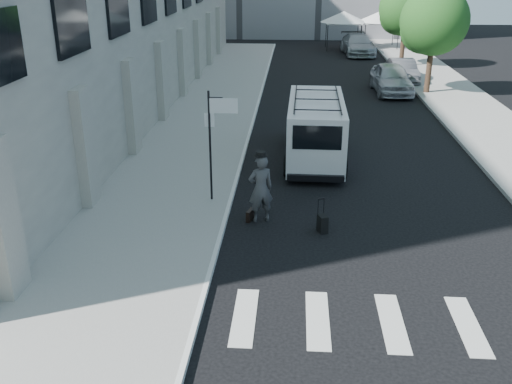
# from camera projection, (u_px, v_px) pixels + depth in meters

# --- Properties ---
(ground) EXTENTS (120.00, 120.00, 0.00)m
(ground) POSITION_uv_depth(u_px,v_px,m) (292.00, 253.00, 15.20)
(ground) COLOR black
(ground) RESTS_ON ground
(sidewalk_left) EXTENTS (4.50, 48.00, 0.15)m
(sidewalk_left) POSITION_uv_depth(u_px,v_px,m) (215.00, 106.00, 30.23)
(sidewalk_left) COLOR gray
(sidewalk_left) RESTS_ON ground
(sidewalk_right) EXTENTS (4.00, 56.00, 0.15)m
(sidewalk_right) POSITION_uv_depth(u_px,v_px,m) (451.00, 94.00, 33.07)
(sidewalk_right) COLOR gray
(sidewalk_right) RESTS_ON ground
(sign_pole) EXTENTS (1.03, 0.07, 3.50)m
(sign_pole) POSITION_uv_depth(u_px,v_px,m) (217.00, 123.00, 17.31)
(sign_pole) COLOR black
(sign_pole) RESTS_ON sidewalk_left
(tree_near) EXTENTS (3.80, 3.83, 6.03)m
(tree_near) POSITION_uv_depth(u_px,v_px,m) (432.00, 23.00, 31.84)
(tree_near) COLOR black
(tree_near) RESTS_ON ground
(tree_far) EXTENTS (3.80, 3.83, 6.03)m
(tree_far) POSITION_uv_depth(u_px,v_px,m) (404.00, 10.00, 40.16)
(tree_far) COLOR black
(tree_far) RESTS_ON ground
(tent_left) EXTENTS (4.00, 4.00, 3.20)m
(tent_left) POSITION_uv_depth(u_px,v_px,m) (344.00, 17.00, 49.03)
(tent_left) COLOR black
(tent_left) RESTS_ON ground
(tent_right) EXTENTS (4.00, 4.00, 3.20)m
(tent_right) POSITION_uv_depth(u_px,v_px,m) (381.00, 17.00, 49.29)
(tent_right) COLOR black
(tent_right) RESTS_ON ground
(businessman) EXTENTS (0.87, 0.72, 2.06)m
(businessman) POSITION_uv_depth(u_px,v_px,m) (261.00, 189.00, 16.72)
(businessman) COLOR #3E3E40
(businessman) RESTS_ON ground
(briefcase) EXTENTS (0.24, 0.46, 0.34)m
(briefcase) POSITION_uv_depth(u_px,v_px,m) (250.00, 215.00, 17.07)
(briefcase) COLOR black
(briefcase) RESTS_ON ground
(suitcase) EXTENTS (0.33, 0.41, 0.99)m
(suitcase) POSITION_uv_depth(u_px,v_px,m) (322.00, 224.00, 16.30)
(suitcase) COLOR black
(suitcase) RESTS_ON ground
(cargo_van) EXTENTS (2.32, 6.33, 2.36)m
(cargo_van) POSITION_uv_depth(u_px,v_px,m) (316.00, 129.00, 22.00)
(cargo_van) COLOR silver
(cargo_van) RESTS_ON ground
(parked_car_a) EXTENTS (2.20, 5.08, 1.71)m
(parked_car_a) POSITION_uv_depth(u_px,v_px,m) (391.00, 78.00, 33.25)
(parked_car_a) COLOR #B3B6BC
(parked_car_a) RESTS_ON ground
(parked_car_b) EXTENTS (1.61, 4.32, 1.41)m
(parked_car_b) POSITION_uv_depth(u_px,v_px,m) (402.00, 71.00, 36.43)
(parked_car_b) COLOR #525359
(parked_car_b) RESTS_ON ground
(parked_car_c) EXTENTS (2.75, 5.84, 1.64)m
(parked_car_c) POSITION_uv_depth(u_px,v_px,m) (358.00, 45.00, 46.76)
(parked_car_c) COLOR #A2A6AA
(parked_car_c) RESTS_ON ground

